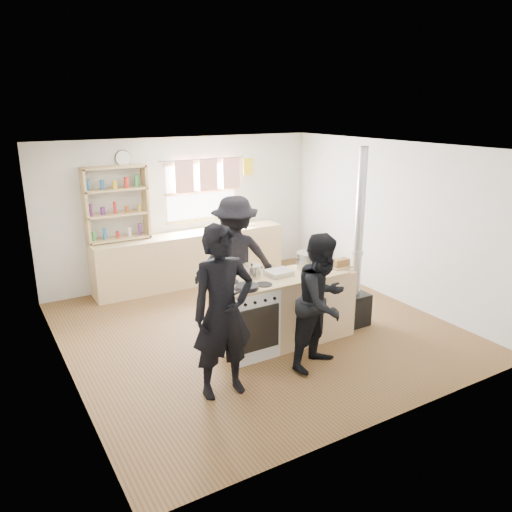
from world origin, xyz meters
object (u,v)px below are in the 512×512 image
cooking_island (287,309)px  person_far (235,259)px  skillet_greens (247,287)px  flue_heater (356,281)px  person_near_left (223,312)px  stockpot_stove (252,271)px  stockpot_counter (308,260)px  thermos (244,218)px  person_near_right (322,302)px  bread_board (341,264)px  roast_tray (279,272)px

cooking_island → person_far: person_far is taller
skillet_greens → flue_heater: flue_heater is taller
skillet_greens → person_near_left: 0.75m
stockpot_stove → stockpot_counter: 0.84m
cooking_island → person_near_left: bearing=-152.3°
thermos → person_far: size_ratio=0.17×
person_near_right → bread_board: bearing=19.6°
roast_tray → person_far: person_far is taller
cooking_island → stockpot_counter: size_ratio=6.13×
stockpot_counter → person_near_right: (-0.40, -0.83, -0.22)m
stockpot_stove → bread_board: 1.25m
cooking_island → bread_board: (0.79, -0.10, 0.51)m
person_near_right → person_near_left: bearing=158.8°
stockpot_counter → person_near_right: 0.95m
stockpot_stove → person_far: person_far is taller
person_near_right → person_far: size_ratio=0.90×
cooking_island → person_far: 1.15m
roast_tray → stockpot_counter: size_ratio=1.00×
skillet_greens → bread_board: 1.48m
person_near_left → person_far: (1.06, 1.70, -0.04)m
stockpot_counter → bread_board: stockpot_counter is taller
skillet_greens → roast_tray: roast_tray is taller
skillet_greens → bread_board: size_ratio=1.29×
bread_board → person_near_left: bearing=-164.6°
skillet_greens → person_near_left: bearing=-139.1°
skillet_greens → stockpot_stove: stockpot_stove is taller
skillet_greens → stockpot_counter: bearing=14.7°
thermos → bread_board: bearing=-92.6°
person_near_left → bread_board: bearing=18.7°
cooking_island → stockpot_stove: bearing=160.1°
skillet_greens → stockpot_counter: 1.14m
person_near_right → stockpot_counter: bearing=45.6°
person_far → person_near_left: bearing=72.5°
cooking_island → stockpot_stove: (-0.44, 0.16, 0.55)m
flue_heater → roast_tray: bearing=175.8°
cooking_island → bread_board: bread_board is taller
roast_tray → flue_heater: 1.28m
stockpot_counter → person_near_left: bearing=-155.0°
thermos → stockpot_counter: 2.70m
cooking_island → person_far: (-0.20, 1.04, 0.44)m
roast_tray → person_near_left: size_ratio=0.17×
thermos → skillet_greens: (-1.61, -2.94, -0.09)m
roast_tray → stockpot_counter: stockpot_counter is taller
skillet_greens → roast_tray: bearing=21.7°
stockpot_stove → flue_heater: size_ratio=0.09×
person_near_right → thermos: bearing=56.6°
bread_board → person_near_left: (-2.05, -0.56, -0.04)m
thermos → person_near_left: 4.07m
person_far → skillet_greens: bearing=82.2°
person_near_right → person_far: 1.77m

